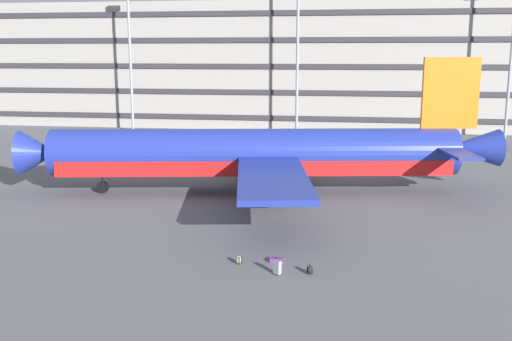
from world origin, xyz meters
name	(u,v)px	position (x,y,z in m)	size (l,w,h in m)	color
ground_plane	(279,192)	(0.00, 0.00, 0.00)	(600.00, 600.00, 0.00)	#5B5B60
terminal_structure	(314,65)	(0.00, 45.57, 8.87)	(173.55, 17.72, 17.74)	gray
airliner	(260,154)	(-1.44, -0.20, 3.02)	(36.87, 29.98, 10.38)	navy
light_mast_left	(130,47)	(-23.77, 32.09, 11.40)	(1.80, 0.50, 19.50)	gray
light_mast_center_left	(298,19)	(-1.37, 32.09, 14.86)	(1.80, 0.50, 26.23)	gray
suitcase_silver	(277,260)	(1.74, -15.59, 0.12)	(0.77, 0.57, 0.24)	#72388C
suitcase_scuffed	(277,267)	(1.95, -17.30, 0.39)	(0.43, 0.39, 0.89)	gray
backpack_black	(310,270)	(3.54, -16.99, 0.23)	(0.40, 0.42, 0.52)	black
backpack_navy	(239,260)	(-0.19, -16.14, 0.22)	(0.40, 0.40, 0.52)	gray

